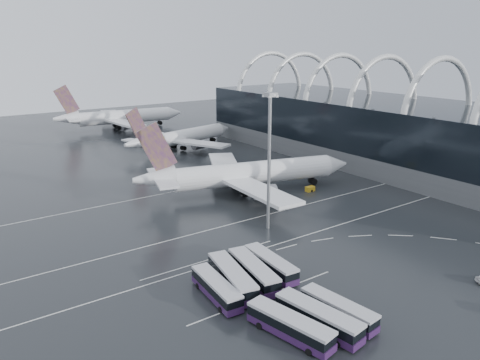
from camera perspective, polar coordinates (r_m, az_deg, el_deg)
ground at (r=100.79m, az=8.16°, el=-6.04°), size 420.00×420.00×0.00m
terminal at (r=155.76m, az=20.00°, el=5.36°), size 42.00×160.00×34.90m
lane_marking_near at (r=99.47m, az=8.95°, el=-6.39°), size 120.00×0.25×0.01m
lane_marking_mid at (r=109.13m, az=3.85°, el=-4.11°), size 120.00×0.25×0.01m
lane_marking_far at (r=130.82m, az=-3.89°, el=-0.57°), size 120.00×0.25×0.01m
bus_bay_line_south at (r=75.74m, az=3.02°, el=-13.95°), size 28.00×0.25×0.01m
bus_bay_line_north at (r=87.31m, az=-3.57°, el=-9.59°), size 28.00×0.25×0.01m
airliner_main at (r=122.20m, az=0.50°, el=0.70°), size 58.83×50.88×20.19m
airliner_gate_b at (r=174.38m, az=-7.32°, el=5.15°), size 50.00×44.27×17.50m
airliner_gate_c at (r=221.84m, az=-14.58°, el=7.40°), size 58.47×53.59×20.82m
bus_row_near_a at (r=74.44m, az=-2.91°, el=-13.03°), size 4.03×12.72×3.08m
bus_row_near_b at (r=76.93m, az=-0.97°, el=-11.79°), size 5.93×14.38×3.45m
bus_row_near_c at (r=78.90m, az=1.64°, el=-11.07°), size 5.46×14.03×3.37m
bus_row_near_d at (r=81.69m, az=3.74°, el=-10.19°), size 3.78×12.85×3.12m
bus_row_far_a at (r=66.07m, az=6.11°, el=-17.24°), size 5.42×13.39×3.22m
bus_row_far_b at (r=68.12m, az=9.52°, el=-16.20°), size 4.93×13.69×3.30m
bus_row_far_c at (r=70.77m, az=11.92°, el=-15.16°), size 4.00×12.31×2.98m
van_curve_a at (r=68.62m, az=9.11°, el=-16.89°), size 6.51×4.09×1.68m
floodlight_mast at (r=95.48m, az=3.60°, el=4.21°), size 2.20×2.20×28.74m
gse_cart_belly_a at (r=126.06m, az=8.54°, el=-1.07°), size 2.44×1.44×1.33m
gse_cart_belly_b at (r=136.86m, az=4.16°, el=0.42°), size 1.90×1.12×1.04m
gse_cart_belly_e at (r=134.61m, az=2.89°, el=0.21°), size 2.28×1.35×1.25m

